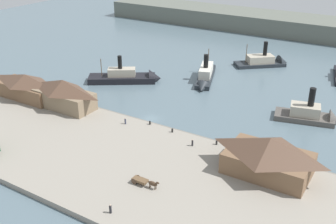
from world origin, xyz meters
TOP-DOWN VIEW (x-y plane):
  - ground_plane at (0.00, 0.00)m, footprint 320.00×320.00m
  - quay_promenade at (0.00, -22.00)m, footprint 110.00×36.00m
  - seawall_edge at (0.00, -3.60)m, footprint 110.00×0.80m
  - ferry_shed_west_terminal at (-36.61, -8.94)m, footprint 19.42×7.92m
  - ferry_shed_central_terminal at (-22.53, -8.30)m, footprint 17.34×7.75m
  - ferry_shed_east_terminal at (35.05, -10.30)m, footprint 16.83×11.22m
  - horse_cart at (16.61, -26.99)m, footprint 5.92×1.60m
  - pedestrian_walking_west at (16.24, -36.77)m, footprint 0.44×0.44m
  - pedestrian_walking_east at (-2.39, -7.87)m, footprint 0.40×0.40m
  - pedestrian_standing_center at (17.15, -8.80)m, footprint 0.40×0.40m
  - mooring_post_west at (2.98, -4.87)m, footprint 0.44×0.44m
  - mooring_post_east at (9.89, -5.50)m, footprint 0.44×0.44m
  - mooring_post_center_east at (21.53, -5.38)m, footprint 0.44×0.44m
  - ferry_mid_harbor at (10.98, 58.92)m, footprint 18.66×17.24m
  - ferry_approaching_east at (-21.08, 19.74)m, footprint 22.88×18.07m
  - ferry_moored_west at (36.50, 21.08)m, footprint 17.26×9.77m
  - ferry_near_quay at (-0.68, 32.80)m, footprint 12.25×23.73m
  - far_headland at (0.00, 110.00)m, footprint 180.00×24.00m

SIDE VIEW (x-z plane):
  - ground_plane at x=0.00m, z-range 0.00..0.00m
  - seawall_edge at x=0.00m, z-range 0.00..1.00m
  - quay_promenade at x=0.00m, z-range 0.00..1.20m
  - ferry_mid_harbor at x=10.98m, z-range -4.17..6.94m
  - ferry_approaching_east at x=-21.08m, z-range -3.87..6.73m
  - ferry_moored_west at x=36.50m, z-range -4.08..7.13m
  - mooring_post_west at x=2.98m, z-range 1.20..2.10m
  - mooring_post_east at x=9.89m, z-range 1.20..2.10m
  - mooring_post_center_east at x=21.53m, z-range 1.20..2.10m
  - ferry_near_quay at x=-0.68m, z-range -3.32..6.67m
  - pedestrian_walking_east at x=-2.39m, z-range 1.13..2.75m
  - pedestrian_standing_center at x=17.15m, z-range 1.13..2.76m
  - pedestrian_walking_west at x=16.24m, z-range 1.12..2.89m
  - horse_cart at x=16.61m, z-range 1.19..3.06m
  - far_headland at x=0.00m, z-range 0.00..8.00m
  - ferry_shed_west_terminal at x=-36.61m, z-range 1.26..8.30m
  - ferry_shed_east_terminal at x=35.05m, z-range 1.27..9.05m
  - ferry_shed_central_terminal at x=-22.53m, z-range 1.27..9.18m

